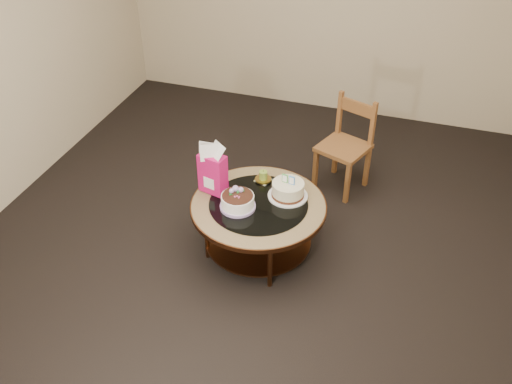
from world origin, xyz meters
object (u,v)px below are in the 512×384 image
(cream_cake, at_px, (288,190))
(decorated_cake, at_px, (238,202))
(dining_chair, at_px, (346,145))
(gift_bag, at_px, (213,169))
(coffee_table, at_px, (258,212))

(cream_cake, bearing_deg, decorated_cake, -132.71)
(cream_cake, bearing_deg, dining_chair, 83.05)
(gift_bag, relative_size, dining_chair, 0.49)
(cream_cake, xyz_separation_m, dining_chair, (0.27, 0.92, -0.09))
(cream_cake, relative_size, gift_bag, 0.74)
(coffee_table, bearing_deg, cream_cake, 39.54)
(coffee_table, height_order, dining_chair, dining_chair)
(decorated_cake, bearing_deg, gift_bag, 150.42)
(decorated_cake, bearing_deg, coffee_table, 35.43)
(cream_cake, distance_m, gift_bag, 0.59)
(dining_chair, bearing_deg, gift_bag, -108.02)
(decorated_cake, xyz_separation_m, dining_chair, (0.58, 1.16, -0.08))
(cream_cake, bearing_deg, gift_bag, -159.93)
(gift_bag, bearing_deg, dining_chair, 64.79)
(cream_cake, relative_size, dining_chair, 0.36)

